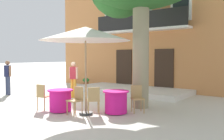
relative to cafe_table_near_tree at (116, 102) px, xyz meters
The scene contains 13 objects.
ground_plane 2.84m from the cafe_table_near_tree, 166.82° to the left, with size 120.00×120.00×0.00m, color beige.
building_facade 8.64m from the cafe_table_near_tree, 106.56° to the left, with size 13.00×5.09×7.50m.
entrance_step_platform 4.90m from the cafe_table_near_tree, 117.67° to the left, with size 6.08×2.62×0.25m, color silver.
cafe_table_near_tree is the anchor object (origin of this frame).
cafe_chair_near_tree_0 0.77m from the cafe_table_near_tree, 127.94° to the right, with size 0.57×0.57×0.91m.
cafe_chair_near_tree_1 0.77m from the cafe_table_near_tree, 53.54° to the left, with size 0.57×0.57×0.91m.
cafe_table_middle 1.93m from the cafe_table_near_tree, 150.79° to the right, with size 0.86×0.86×0.76m.
cafe_chair_middle_0 2.66m from the cafe_table_near_tree, 155.38° to the right, with size 0.45×0.45×0.91m.
cafe_chair_middle_1 1.31m from the cafe_table_near_tree, 135.56° to the right, with size 0.42×0.42×0.91m.
cafe_umbrella 2.43m from the cafe_table_near_tree, 133.74° to the right, with size 2.90×2.90×2.85m.
ground_planter_left 7.24m from the cafe_table_near_tree, 141.47° to the left, with size 0.41×0.41×0.57m.
pedestrian_near_entrance 3.67m from the cafe_table_near_tree, 158.99° to the left, with size 0.53×0.40×1.66m.
pedestrian_mid_plaza 6.64m from the cafe_table_near_tree, behind, with size 0.53×0.40×1.70m.
Camera 1 is at (7.56, -7.12, 1.89)m, focal length 39.38 mm.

